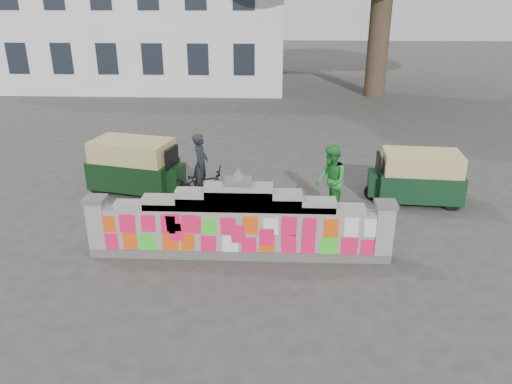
% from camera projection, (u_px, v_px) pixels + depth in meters
% --- Properties ---
extents(ground, '(100.00, 100.00, 0.00)m').
position_uv_depth(ground, '(239.00, 256.00, 10.78)').
color(ground, '#383533').
rests_on(ground, ground).
extents(parapet_wall, '(6.48, 0.44, 2.01)m').
position_uv_depth(parapet_wall, '(239.00, 225.00, 10.49)').
color(parapet_wall, '#4C4C49').
rests_on(parapet_wall, ground).
extents(building, '(16.00, 10.00, 8.90)m').
position_uv_depth(building, '(150.00, 14.00, 29.90)').
color(building, silver).
rests_on(building, ground).
extents(cyclist_bike, '(1.85, 0.73, 0.96)m').
position_uv_depth(cyclist_bike, '(202.00, 184.00, 13.47)').
color(cyclist_bike, black).
rests_on(cyclist_bike, ground).
extents(cyclist_rider, '(0.42, 0.61, 1.62)m').
position_uv_depth(cyclist_rider, '(201.00, 172.00, 13.35)').
color(cyclist_rider, black).
rests_on(cyclist_rider, ground).
extents(pedestrian, '(0.80, 0.97, 1.80)m').
position_uv_depth(pedestrian, '(331.00, 181.00, 12.50)').
color(pedestrian, '#268E32').
rests_on(pedestrian, ground).
extents(rickshaw_left, '(2.80, 1.77, 1.50)m').
position_uv_depth(rickshaw_left, '(136.00, 165.00, 13.98)').
color(rickshaw_left, black).
rests_on(rickshaw_left, ground).
extents(rickshaw_right, '(2.56, 1.33, 1.39)m').
position_uv_depth(rickshaw_right, '(418.00, 176.00, 13.31)').
color(rickshaw_right, '#10311A').
rests_on(rickshaw_right, ground).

